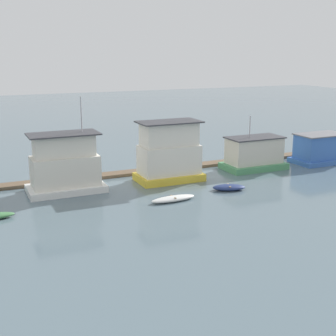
% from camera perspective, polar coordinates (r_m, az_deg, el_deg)
% --- Properties ---
extents(ground_plane, '(200.00, 200.00, 0.00)m').
position_cam_1_polar(ground_plane, '(45.47, -0.52, -1.43)').
color(ground_plane, slate).
extents(dock_walkway, '(51.00, 1.58, 0.30)m').
position_cam_1_polar(dock_walkway, '(48.39, -2.10, -0.30)').
color(dock_walkway, brown).
rests_on(dock_walkway, ground_plane).
extents(houseboat_white, '(6.73, 3.81, 8.35)m').
position_cam_1_polar(houseboat_white, '(42.08, -12.44, 0.21)').
color(houseboat_white, white).
rests_on(houseboat_white, ground_plane).
extents(houseboat_yellow, '(6.24, 3.58, 5.76)m').
position_cam_1_polar(houseboat_yellow, '(44.61, 0.14, 1.76)').
color(houseboat_yellow, gold).
rests_on(houseboat_yellow, ground_plane).
extents(houseboat_green, '(6.56, 3.70, 5.70)m').
position_cam_1_polar(houseboat_green, '(50.18, 10.45, 1.69)').
color(houseboat_green, '#4C9360').
rests_on(houseboat_green, ground_plane).
extents(houseboat_blue, '(6.00, 3.76, 3.26)m').
position_cam_1_polar(houseboat_blue, '(54.86, 18.05, 2.23)').
color(houseboat_blue, '#3866B7').
rests_on(houseboat_blue, ground_plane).
extents(dinghy_white, '(4.02, 1.27, 0.44)m').
position_cam_1_polar(dinghy_white, '(38.97, 0.63, -3.76)').
color(dinghy_white, white).
rests_on(dinghy_white, ground_plane).
extents(dinghy_navy, '(3.21, 2.25, 0.51)m').
position_cam_1_polar(dinghy_navy, '(42.36, 7.43, -2.36)').
color(dinghy_navy, navy).
rests_on(dinghy_navy, ground_plane).
extents(mooring_post_centre, '(0.21, 0.21, 1.31)m').
position_cam_1_polar(mooring_post_centre, '(56.35, 15.21, 1.80)').
color(mooring_post_centre, brown).
rests_on(mooring_post_centre, ground_plane).
extents(mooring_post_far_left, '(0.31, 0.31, 2.15)m').
position_cam_1_polar(mooring_post_far_left, '(53.70, 11.71, 1.87)').
color(mooring_post_far_left, brown).
rests_on(mooring_post_far_left, ground_plane).
extents(mooring_post_far_right, '(0.29, 0.29, 1.99)m').
position_cam_1_polar(mooring_post_far_right, '(57.10, 16.23, 2.23)').
color(mooring_post_far_right, brown).
rests_on(mooring_post_far_right, ground_plane).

